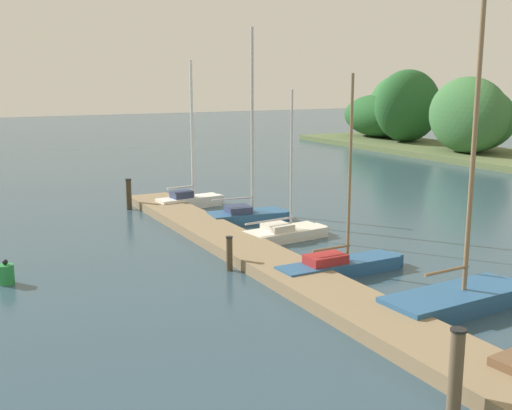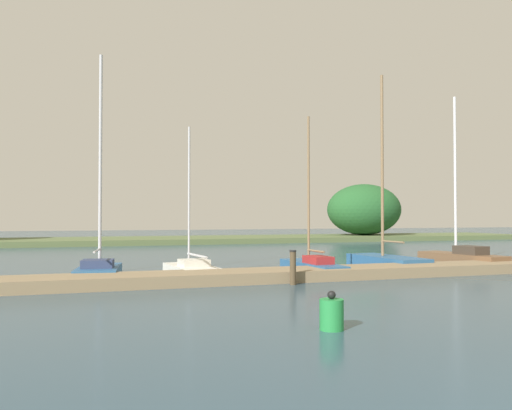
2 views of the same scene
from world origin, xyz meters
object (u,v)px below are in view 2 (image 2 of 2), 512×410
object	(u,v)px
sailboat_2	(190,268)
sailboat_3	(311,265)
sailboat_5	(459,256)
sailboat_4	(384,258)
mooring_piling_1	(293,267)
sailboat_1	(99,267)
channel_buoy_0	(332,314)

from	to	relation	value
sailboat_2	sailboat_3	size ratio (longest dim) A/B	0.91
sailboat_5	sailboat_4	bearing A→B (deg)	78.43
sailboat_4	mooring_piling_1	size ratio (longest dim) A/B	7.53
sailboat_3	mooring_piling_1	size ratio (longest dim) A/B	5.53
mooring_piling_1	sailboat_5	bearing A→B (deg)	20.87
sailboat_3	sailboat_1	bearing A→B (deg)	83.43
sailboat_1	sailboat_2	bearing A→B (deg)	-82.85
sailboat_2	sailboat_4	bearing A→B (deg)	-94.03
sailboat_1	sailboat_2	size ratio (longest dim) A/B	1.43
sailboat_1	sailboat_5	distance (m)	14.29
sailboat_5	mooring_piling_1	xyz separation A→B (m)	(-8.84, -3.37, 0.12)
sailboat_2	sailboat_5	size ratio (longest dim) A/B	0.73
sailboat_2	sailboat_5	bearing A→B (deg)	-96.25
sailboat_5	mooring_piling_1	distance (m)	9.46
mooring_piling_1	sailboat_4	bearing A→B (deg)	33.99
sailboat_5	channel_buoy_0	bearing A→B (deg)	125.31
sailboat_3	sailboat_2	bearing A→B (deg)	79.89
sailboat_3	channel_buoy_0	xyz separation A→B (m)	(-3.56, -8.71, -0.01)
sailboat_2	sailboat_3	distance (m)	4.32
sailboat_3	channel_buoy_0	distance (m)	9.41
sailboat_5	channel_buoy_0	distance (m)	14.11
sailboat_3	channel_buoy_0	bearing A→B (deg)	156.62
sailboat_1	sailboat_4	bearing A→B (deg)	-81.12
mooring_piling_1	channel_buoy_0	xyz separation A→B (m)	(-1.73, -5.98, -0.24)
sailboat_1	sailboat_3	distance (m)	7.31
mooring_piling_1	channel_buoy_0	size ratio (longest dim) A/B	1.47
sailboat_5	sailboat_2	bearing A→B (deg)	83.64
sailboat_2	channel_buoy_0	bearing A→B (deg)	178.23
sailboat_1	sailboat_4	world-z (taller)	sailboat_4
sailboat_3	sailboat_4	size ratio (longest dim) A/B	0.73
sailboat_3	sailboat_4	bearing A→B (deg)	-76.45
sailboat_2	channel_buoy_0	size ratio (longest dim) A/B	7.40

